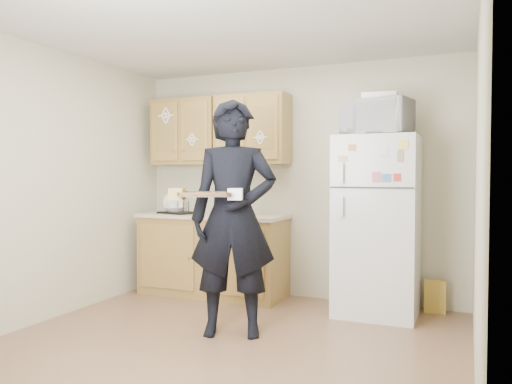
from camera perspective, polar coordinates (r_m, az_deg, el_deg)
floor at (r=4.04m, az=-4.10°, el=-17.32°), size 3.60×3.60×0.00m
ceiling at (r=3.98m, az=-4.19°, el=18.99°), size 3.60×3.60×0.00m
wall_back at (r=5.47m, az=4.51°, el=1.10°), size 3.60×0.04×2.50m
wall_front at (r=2.36m, az=-24.56°, el=-0.26°), size 3.60×0.04×2.50m
wall_left at (r=4.90m, az=-23.20°, el=0.84°), size 0.04×3.60×2.50m
wall_right at (r=3.39m, az=24.04°, el=0.38°), size 0.04×3.60×2.50m
refrigerator at (r=4.91m, az=13.69°, el=-3.74°), size 0.75×0.70×1.70m
base_cabinet at (r=5.59m, az=-4.94°, el=-7.33°), size 1.60×0.60×0.86m
countertop at (r=5.53m, az=-4.96°, el=-2.73°), size 1.64×0.64×0.04m
upper_cab_left at (r=5.85m, az=-7.84°, el=6.78°), size 0.80×0.33×0.75m
upper_cab_right at (r=5.48m, az=-0.40°, el=7.13°), size 0.80×0.33×0.75m
cereal_box at (r=5.20m, az=19.79°, el=-11.18°), size 0.20×0.07×0.32m
person at (r=4.14m, az=-2.59°, el=-2.95°), size 0.83×0.68×1.96m
baking_tray at (r=3.93m, az=-5.73°, el=-0.37°), size 0.48×0.41×0.04m
pizza_front_left at (r=3.87m, az=-7.24°, el=-0.17°), size 0.13×0.13×0.02m
pizza_front_right at (r=3.85m, az=-4.50°, el=-0.18°), size 0.13×0.13×0.02m
pizza_back_left at (r=4.01m, az=-6.90°, el=-0.10°), size 0.13×0.13×0.02m
pizza_back_right at (r=3.98m, az=-4.25°, el=-0.11°), size 0.13×0.13×0.02m
pizza_center at (r=3.92m, az=-5.73°, el=-0.14°), size 0.13×0.13×0.02m
microwave at (r=4.86m, az=13.65°, el=8.21°), size 0.67×0.52×0.33m
foil_pan at (r=4.91m, az=13.98°, el=10.50°), size 0.33×0.24×0.07m
dish_rack at (r=5.66m, az=-8.93°, el=-1.66°), size 0.44×0.37×0.15m
bowl at (r=5.69m, az=-9.30°, el=-1.94°), size 0.29×0.29×0.06m
soap_bottle at (r=5.25m, az=-0.59°, el=-1.70°), size 0.09×0.09×0.19m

